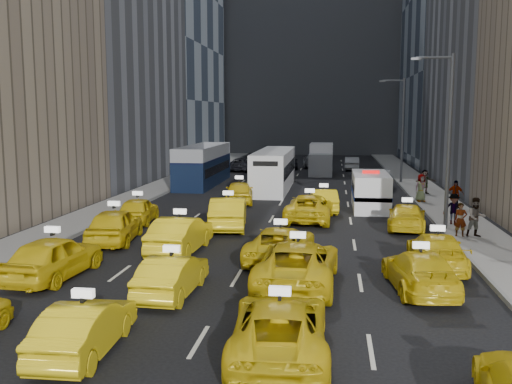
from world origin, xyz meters
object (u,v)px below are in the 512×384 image
at_px(pedestrian_0, 461,220).
at_px(taxi_2, 280,327).
at_px(city_bus, 274,170).
at_px(box_truck, 321,159).
at_px(double_decker, 203,165).
at_px(taxi_1, 85,327).
at_px(nypd_van, 370,192).

bearing_deg(pedestrian_0, taxi_2, -112.57).
xyz_separation_m(city_bus, box_truck, (3.48, 12.13, -0.06)).
height_order(double_decker, city_bus, double_decker).
distance_m(taxi_1, box_truck, 44.63).
height_order(taxi_1, city_bus, city_bus).
distance_m(taxi_2, double_decker, 35.19).
bearing_deg(nypd_van, box_truck, 92.79).
bearing_deg(pedestrian_0, nypd_van, 118.58).
bearing_deg(city_bus, pedestrian_0, -59.87).
relative_size(nypd_van, city_bus, 0.49).
bearing_deg(box_truck, taxi_1, -91.14).
relative_size(taxi_1, taxi_2, 0.79).
height_order(taxi_2, pedestrian_0, pedestrian_0).
distance_m(taxi_1, nypd_van, 24.91).
bearing_deg(taxi_1, box_truck, -98.05).
height_order(taxi_1, pedestrian_0, pedestrian_0).
bearing_deg(taxi_2, box_truck, -93.22).
bearing_deg(taxi_2, taxi_1, 3.77).
relative_size(box_truck, pedestrian_0, 4.18).
relative_size(taxi_1, box_truck, 0.60).
height_order(double_decker, box_truck, double_decker).
relative_size(double_decker, city_bus, 0.94).
relative_size(double_decker, box_truck, 1.67).
bearing_deg(nypd_van, double_decker, 133.68).
height_order(taxi_2, box_truck, box_truck).
xyz_separation_m(taxi_1, pedestrian_0, (12.27, 14.97, 0.29)).
xyz_separation_m(double_decker, pedestrian_0, (17.11, -19.43, -0.67)).
relative_size(double_decker, pedestrian_0, 6.99).
bearing_deg(taxi_2, double_decker, -77.08).
xyz_separation_m(taxi_1, taxi_2, (4.88, 0.59, 0.04)).
height_order(city_bus, box_truck, city_bus).
bearing_deg(nypd_van, pedestrian_0, -72.90).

